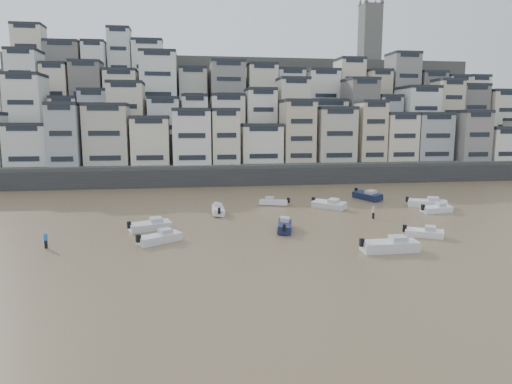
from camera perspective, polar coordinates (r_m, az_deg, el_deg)
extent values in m
plane|color=brown|center=(29.69, 1.77, -16.76)|extent=(400.00, 400.00, 0.00)
cube|color=#38383A|center=(93.20, 0.53, 1.96)|extent=(140.00, 3.00, 3.50)
cube|color=#4C4C47|center=(100.91, 2.69, 2.62)|extent=(140.00, 14.00, 4.00)
cube|color=#4C4C47|center=(112.39, 1.48, 4.79)|extent=(140.00, 14.00, 10.00)
cube|color=#4C4C47|center=(124.01, 0.50, 7.02)|extent=(140.00, 14.00, 18.00)
cube|color=#4C4C47|center=(135.81, -0.32, 8.86)|extent=(140.00, 16.00, 26.00)
cube|color=#4C4C47|center=(149.70, -1.12, 9.99)|extent=(140.00, 18.00, 32.00)
cube|color=#66635E|center=(160.63, 14.05, 18.63)|extent=(6.00, 6.00, 18.00)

